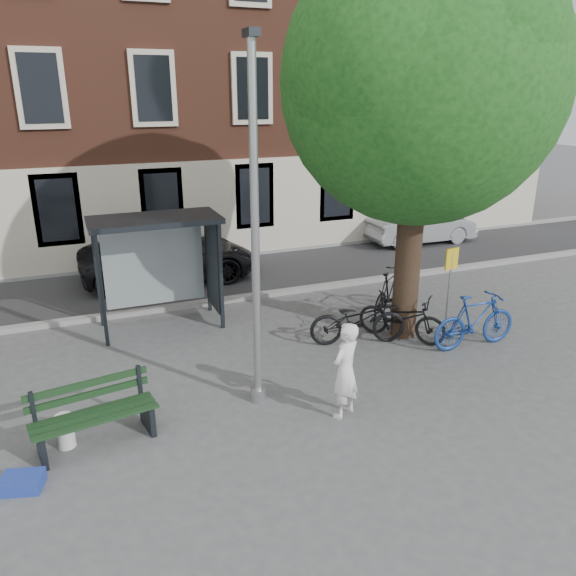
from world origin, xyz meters
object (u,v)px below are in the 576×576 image
Objects in this scene: lamppost at (255,251)px; bench at (94,417)px; car_dark at (169,256)px; car_silver at (421,225)px; bike_c at (402,317)px; bike_d at (390,292)px; bike_b at (475,321)px; notice_sign at (451,272)px; bus_shelter at (173,245)px; painter at (345,370)px; bike_a at (358,320)px.

bench is (-2.79, -0.24, -2.34)m from lamppost.
car_dark is 9.26m from car_silver.
car_silver is at bearing 42.10° from lamppost.
bike_c is 1.51m from bike_d.
bike_b is 0.97× the size of notice_sign.
bus_shelter is 5.08m from bench.
bike_c is at bearing 18.86° from lamppost.
car_silver reaches higher than bench.
bus_shelter is 6.23m from notice_sign.
lamppost is 3.07× the size of bike_c.
bus_shelter is 3.58m from car_dark.
car_silver is at bearing 26.03° from bench.
bike_a is at bearing -153.10° from painter.
notice_sign is (7.56, 1.23, 1.09)m from bench.
lamppost is at bearing 95.29° from bike_b.
notice_sign is at bearing -30.01° from bus_shelter.
bike_a is at bearing 27.73° from lamppost.
lamppost is 5.50m from bike_b.
bus_shelter reaches higher than bike_b.
bus_shelter reaches higher than bench.
painter is at bearing 102.44° from bike_d.
lamppost reaches higher than painter.
lamppost is at bearing -177.32° from car_dark.
bike_a is 1.04× the size of bike_b.
bike_c is at bearing -145.59° from car_dark.
bike_b is (5.04, 0.37, -2.17)m from lamppost.
bus_shelter reaches higher than bike_d.
bike_b is 0.51× the size of car_silver.
painter is 2.96m from bike_a.
bus_shelter is at bearing -100.55° from painter.
car_dark is at bearing 61.65° from bench.
bike_b is 8.78m from car_dark.
painter is at bearing 161.53° from bike_a.
car_dark is (-3.97, 6.14, 0.18)m from bike_c.
bike_b is 1.16m from notice_sign.
bike_a is 2.25m from notice_sign.
bench is (-3.99, 0.76, -0.40)m from painter.
bike_d is 0.48× the size of car_silver.
lamppost is at bearing -81.57° from bus_shelter.
notice_sign is at bearing -89.06° from bike_a.
bus_shelter is 5.51m from painter.
lamppost is 2.14× the size of bus_shelter.
car_silver is (9.69, 4.10, -1.26)m from bus_shelter.
car_silver is 1.92× the size of notice_sign.
lamppost reaches higher than bus_shelter.
bike_c is 1.04× the size of bike_d.
notice_sign reaches higher than bike_b.
bike_b is at bearing 159.00° from bike_d.
bike_a is 0.53× the size of car_silver.
lamppost is 3.64m from bench.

